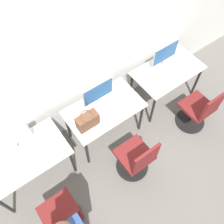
% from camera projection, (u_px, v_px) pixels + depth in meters
% --- Properties ---
extents(ground_plane, '(20.00, 20.00, 0.00)m').
position_uv_depth(ground_plane, '(117.00, 147.00, 3.96)').
color(ground_plane, slate).
extents(wall_back, '(12.00, 0.05, 2.80)m').
position_uv_depth(wall_back, '(82.00, 54.00, 3.11)').
color(wall_back, silver).
rests_on(wall_back, ground_plane).
extents(desk_left, '(1.09, 0.64, 0.71)m').
position_uv_depth(desk_left, '(25.00, 159.00, 3.18)').
color(desk_left, silver).
rests_on(desk_left, ground_plane).
extents(monitor_left, '(0.47, 0.16, 0.40)m').
position_uv_depth(monitor_left, '(12.00, 139.00, 2.99)').
color(monitor_left, '#B2B2B7').
rests_on(monitor_left, desk_left).
extents(keyboard_left, '(0.40, 0.16, 0.02)m').
position_uv_depth(keyboard_left, '(26.00, 161.00, 3.07)').
color(keyboard_left, silver).
rests_on(keyboard_left, desk_left).
extents(mouse_left, '(0.06, 0.09, 0.03)m').
position_uv_depth(mouse_left, '(45.00, 146.00, 3.17)').
color(mouse_left, silver).
rests_on(mouse_left, desk_left).
extents(office_chair_left, '(0.48, 0.48, 0.92)m').
position_uv_depth(office_chair_left, '(63.00, 218.00, 3.03)').
color(office_chair_left, black).
rests_on(office_chair_left, ground_plane).
extents(desk_center, '(1.09, 0.64, 0.71)m').
position_uv_depth(desk_center, '(104.00, 112.00, 3.57)').
color(desk_center, silver).
rests_on(desk_center, ground_plane).
extents(monitor_center, '(0.47, 0.16, 0.40)m').
position_uv_depth(monitor_center, '(98.00, 93.00, 3.36)').
color(monitor_center, '#B2B2B7').
rests_on(monitor_center, desk_center).
extents(keyboard_center, '(0.40, 0.16, 0.02)m').
position_uv_depth(keyboard_center, '(110.00, 115.00, 3.43)').
color(keyboard_center, silver).
rests_on(keyboard_center, desk_center).
extents(mouse_center, '(0.06, 0.09, 0.03)m').
position_uv_depth(mouse_center, '(126.00, 106.00, 3.50)').
color(mouse_center, silver).
rests_on(mouse_center, desk_center).
extents(office_chair_center, '(0.48, 0.48, 0.92)m').
position_uv_depth(office_chair_center, '(136.00, 160.00, 3.43)').
color(office_chair_center, black).
rests_on(office_chair_center, ground_plane).
extents(desk_right, '(1.09, 0.64, 0.71)m').
position_uv_depth(desk_right, '(167.00, 73.00, 3.96)').
color(desk_right, silver).
rests_on(desk_right, ground_plane).
extents(monitor_right, '(0.47, 0.16, 0.40)m').
position_uv_depth(monitor_right, '(165.00, 54.00, 3.76)').
color(monitor_right, '#B2B2B7').
rests_on(monitor_right, desk_right).
extents(keyboard_right, '(0.40, 0.16, 0.02)m').
position_uv_depth(keyboard_right, '(175.00, 75.00, 3.82)').
color(keyboard_right, silver).
rests_on(keyboard_right, desk_right).
extents(mouse_right, '(0.06, 0.09, 0.03)m').
position_uv_depth(mouse_right, '(188.00, 68.00, 3.89)').
color(mouse_right, silver).
rests_on(mouse_right, desk_right).
extents(office_chair_right, '(0.48, 0.48, 0.92)m').
position_uv_depth(office_chair_right, '(198.00, 111.00, 3.86)').
color(office_chair_right, black).
rests_on(office_chair_right, ground_plane).
extents(handbag, '(0.30, 0.18, 0.25)m').
position_uv_depth(handbag, '(87.00, 121.00, 3.26)').
color(handbag, brown).
rests_on(handbag, desk_center).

